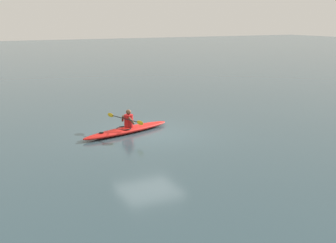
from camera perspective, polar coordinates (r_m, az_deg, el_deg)
name	(u,v)px	position (r m, az deg, el deg)	size (l,w,h in m)	color
ground_plane	(148,133)	(17.81, -2.58, -1.56)	(160.00, 160.00, 0.00)	#334C56
kayak	(127,130)	(17.93, -5.37, -1.10)	(4.23, 1.86, 0.24)	red
kayaker	(128,120)	(17.87, -5.20, 0.25)	(0.73, 2.24, 0.72)	red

